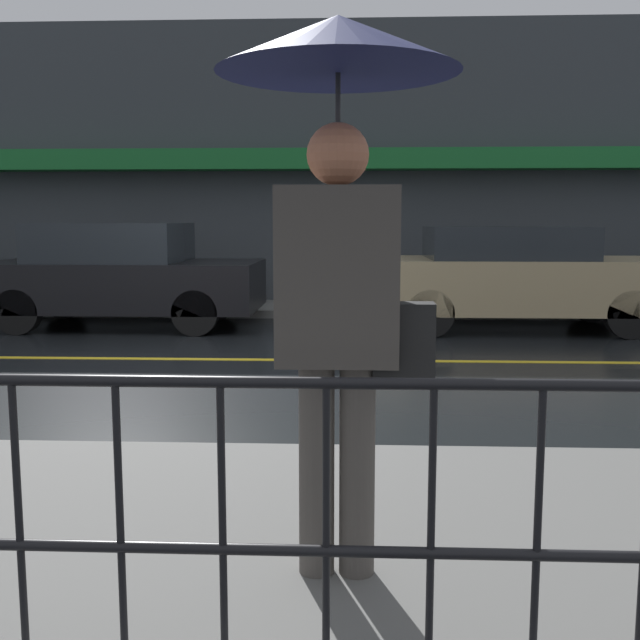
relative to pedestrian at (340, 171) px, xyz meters
name	(u,v)px	position (x,y,z in m)	size (l,w,h in m)	color
ground_plane	(192,359)	(-1.76, 5.32, -1.73)	(80.00, 80.00, 0.00)	black
sidewalk_far	(248,308)	(-1.76, 9.72, -1.67)	(28.00, 1.66, 0.13)	#60605E
lane_marking	(192,359)	(-1.76, 5.32, -1.73)	(25.20, 0.12, 0.01)	gold
building_storefront	(253,166)	(-1.76, 10.67, 0.78)	(28.00, 0.85, 5.02)	#383D42
pedestrian	(340,171)	(0.00, 0.00, 0.00)	(0.92, 0.92, 2.18)	#4C4742
car_black	(121,275)	(-3.36, 7.91, -0.97)	(3.96, 1.90, 1.52)	black
car_tan	(514,276)	(2.35, 7.91, -0.98)	(4.24, 1.88, 1.46)	tan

